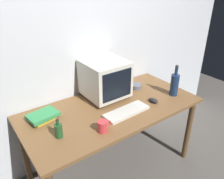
{
  "coord_description": "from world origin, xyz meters",
  "views": [
    {
      "loc": [
        -1.03,
        -1.42,
        1.83
      ],
      "look_at": [
        0.0,
        0.0,
        0.93
      ],
      "focal_mm": 36.31,
      "sensor_mm": 36.0,
      "label": 1
    }
  ],
  "objects": [
    {
      "name": "keyboard",
      "position": [
        0.05,
        -0.15,
        0.76
      ],
      "size": [
        0.43,
        0.16,
        0.02
      ],
      "primitive_type": "cube",
      "rotation": [
        0.0,
        0.0,
        0.04
      ],
      "color": "beige",
      "rests_on": "desk"
    },
    {
      "name": "bottle_short",
      "position": [
        -0.56,
        -0.11,
        0.81
      ],
      "size": [
        0.06,
        0.06,
        0.16
      ],
      "color": "#1E4C23",
      "rests_on": "desk"
    },
    {
      "name": "bottle_tall",
      "position": [
        0.63,
        -0.17,
        0.87
      ],
      "size": [
        0.08,
        0.08,
        0.32
      ],
      "color": "navy",
      "rests_on": "desk"
    },
    {
      "name": "desk",
      "position": [
        0.0,
        0.0,
        0.66
      ],
      "size": [
        1.62,
        0.79,
        0.75
      ],
      "color": "brown",
      "rests_on": "ground"
    },
    {
      "name": "mug",
      "position": [
        -0.26,
        -0.24,
        0.79
      ],
      "size": [
        0.12,
        0.08,
        0.09
      ],
      "color": "#CC383D",
      "rests_on": "desk"
    },
    {
      "name": "ground_plane",
      "position": [
        0.0,
        0.0,
        0.0
      ],
      "size": [
        6.0,
        6.0,
        0.0
      ],
      "primitive_type": "plane",
      "color": "#56514C"
    },
    {
      "name": "book_stack",
      "position": [
        -0.58,
        0.17,
        0.78
      ],
      "size": [
        0.26,
        0.2,
        0.06
      ],
      "color": "gold",
      "rests_on": "desk"
    },
    {
      "name": "crt_monitor",
      "position": [
        0.06,
        0.2,
        0.94
      ],
      "size": [
        0.38,
        0.39,
        0.37
      ],
      "color": "beige",
      "rests_on": "desk"
    },
    {
      "name": "back_wall",
      "position": [
        0.0,
        0.45,
        1.25
      ],
      "size": [
        4.0,
        0.08,
        2.5
      ],
      "primitive_type": "cube",
      "color": "silver",
      "rests_on": "ground"
    },
    {
      "name": "computer_mouse",
      "position": [
        0.37,
        -0.15,
        0.77
      ],
      "size": [
        0.07,
        0.1,
        0.04
      ],
      "primitive_type": "ellipsoid",
      "rotation": [
        0.0,
        0.0,
        0.08
      ],
      "color": "black",
      "rests_on": "desk"
    },
    {
      "name": "cd_spindle",
      "position": [
        0.43,
        0.16,
        0.77
      ],
      "size": [
        0.12,
        0.12,
        0.04
      ],
      "primitive_type": "cylinder",
      "color": "#595B66",
      "rests_on": "desk"
    }
  ]
}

